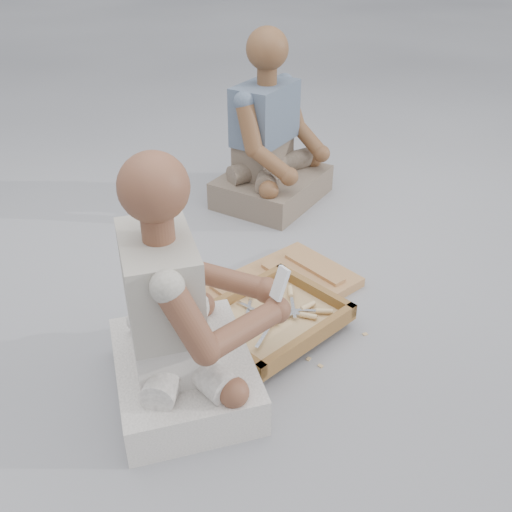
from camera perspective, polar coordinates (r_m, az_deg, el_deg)
ground at (r=2.41m, az=3.73°, el=-7.44°), size 60.00×60.00×0.00m
carved_panel at (r=2.61m, az=2.31°, el=-3.27°), size 0.70×0.50×0.04m
tool_tray at (r=2.35m, az=1.61°, el=-6.28°), size 0.60×0.50×0.07m
chisel_0 at (r=2.39m, az=4.83°, el=-5.19°), size 0.22×0.02×0.02m
chisel_1 at (r=2.38m, az=6.34°, el=-5.48°), size 0.18×0.16×0.02m
chisel_2 at (r=2.35m, az=1.16°, el=-6.04°), size 0.07×0.22×0.02m
chisel_3 at (r=2.30m, az=1.57°, el=-6.70°), size 0.20×0.13×0.02m
chisel_4 at (r=2.43m, az=1.20°, el=-4.42°), size 0.10×0.21×0.02m
chisel_5 at (r=2.36m, az=4.74°, el=-5.88°), size 0.14×0.19×0.02m
chisel_6 at (r=2.47m, az=-0.49°, el=-4.13°), size 0.16×0.17×0.02m
chisel_7 at (r=2.46m, az=3.51°, el=-3.86°), size 0.14×0.19×0.02m
wood_chip_0 at (r=2.53m, az=8.98°, el=-5.49°), size 0.02×0.02×0.00m
wood_chip_1 at (r=2.42m, az=10.86°, el=-7.68°), size 0.02×0.02×0.00m
wood_chip_2 at (r=2.28m, az=5.28°, el=-10.21°), size 0.02×0.02×0.00m
wood_chip_3 at (r=2.44m, az=3.22°, el=-6.76°), size 0.02×0.02×0.00m
wood_chip_4 at (r=2.70m, az=-0.63°, el=-2.42°), size 0.02×0.02×0.00m
wood_chip_5 at (r=2.30m, az=-3.93°, el=-9.53°), size 0.02×0.02×0.00m
wood_chip_6 at (r=2.44m, az=2.95°, el=-6.78°), size 0.02×0.02×0.00m
wood_chip_7 at (r=2.59m, az=-2.65°, el=-4.11°), size 0.02×0.02×0.00m
wood_chip_8 at (r=2.25m, az=6.47°, el=-10.86°), size 0.02×0.02×0.00m
wood_chip_9 at (r=2.36m, az=-5.02°, el=-8.37°), size 0.02×0.02×0.00m
wood_chip_10 at (r=2.28m, az=2.25°, el=-10.05°), size 0.02×0.02×0.00m
wood_chip_11 at (r=2.72m, az=-1.11°, el=-2.21°), size 0.02×0.02×0.00m
wood_chip_12 at (r=2.21m, az=-0.50°, el=-11.48°), size 0.02×0.02×0.00m
craftsman at (r=1.96m, az=-7.78°, el=-6.51°), size 0.70×0.72×0.92m
companion at (r=3.34m, az=1.47°, el=10.82°), size 0.77×0.70×0.98m
mobile_phone at (r=1.90m, az=2.42°, el=-2.74°), size 0.05×0.05×0.11m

